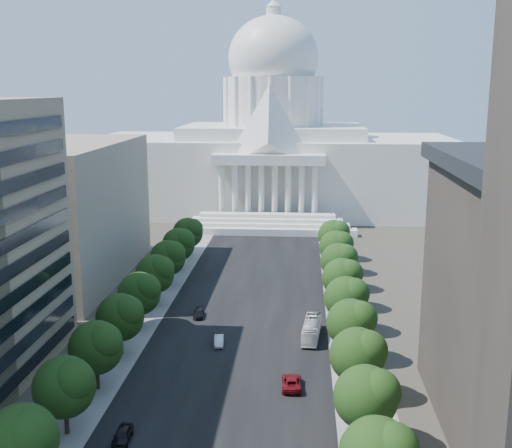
% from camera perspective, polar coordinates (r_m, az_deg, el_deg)
% --- Properties ---
extents(road_asphalt, '(30.00, 260.00, 0.01)m').
position_cam_1_polar(road_asphalt, '(130.74, -0.54, -6.47)').
color(road_asphalt, black).
rests_on(road_asphalt, ground).
extents(sidewalk_left, '(8.00, 260.00, 0.02)m').
position_cam_1_polar(sidewalk_left, '(133.58, -8.74, -6.20)').
color(sidewalk_left, gray).
rests_on(sidewalk_left, ground).
extents(sidewalk_right, '(8.00, 260.00, 0.02)m').
position_cam_1_polar(sidewalk_right, '(130.62, 7.85, -6.60)').
color(sidewalk_right, gray).
rests_on(sidewalk_right, ground).
extents(capitol, '(120.00, 56.00, 73.00)m').
position_cam_1_polar(capitol, '(219.74, 1.50, 6.42)').
color(capitol, white).
rests_on(capitol, ground).
extents(office_block_left_far, '(38.00, 52.00, 30.00)m').
position_cam_1_polar(office_block_left_far, '(148.11, -19.06, 1.07)').
color(office_block_left_far, gray).
rests_on(office_block_left_far, ground).
extents(tree_l_b, '(7.79, 7.60, 9.97)m').
position_cam_1_polar(tree_l_b, '(72.80, -19.95, -17.52)').
color(tree_l_b, '#33261C').
rests_on(tree_l_b, ground).
extents(tree_l_c, '(7.79, 7.60, 9.97)m').
position_cam_1_polar(tree_l_c, '(82.58, -16.50, -13.60)').
color(tree_l_c, '#33261C').
rests_on(tree_l_c, ground).
extents(tree_l_d, '(7.79, 7.60, 9.97)m').
position_cam_1_polar(tree_l_d, '(92.89, -13.89, -10.50)').
color(tree_l_d, '#33261C').
rests_on(tree_l_d, ground).
extents(tree_l_e, '(7.79, 7.60, 9.97)m').
position_cam_1_polar(tree_l_e, '(103.56, -11.84, -8.01)').
color(tree_l_e, '#33261C').
rests_on(tree_l_e, ground).
extents(tree_l_f, '(7.79, 7.60, 9.97)m').
position_cam_1_polar(tree_l_f, '(114.50, -10.20, -5.98)').
color(tree_l_f, '#33261C').
rests_on(tree_l_f, ground).
extents(tree_l_g, '(7.79, 7.60, 9.97)m').
position_cam_1_polar(tree_l_g, '(125.63, -8.86, -4.31)').
color(tree_l_g, '#33261C').
rests_on(tree_l_g, ground).
extents(tree_l_h, '(7.79, 7.60, 9.97)m').
position_cam_1_polar(tree_l_h, '(136.90, -7.74, -2.91)').
color(tree_l_h, '#33261C').
rests_on(tree_l_h, ground).
extents(tree_l_i, '(7.79, 7.60, 9.97)m').
position_cam_1_polar(tree_l_i, '(148.29, -6.79, -1.72)').
color(tree_l_i, '#33261C').
rests_on(tree_l_i, ground).
extents(tree_l_j, '(7.79, 7.60, 9.97)m').
position_cam_1_polar(tree_l_j, '(159.77, -5.98, -0.70)').
color(tree_l_j, '#33261C').
rests_on(tree_l_j, ground).
extents(tree_r_c, '(7.79, 7.60, 9.97)m').
position_cam_1_polar(tree_r_c, '(78.12, 9.99, -14.81)').
color(tree_r_c, '#33261C').
rests_on(tree_r_c, ground).
extents(tree_r_d, '(7.79, 7.60, 9.97)m').
position_cam_1_polar(tree_r_d, '(88.95, 9.22, -11.33)').
color(tree_r_d, '#33261C').
rests_on(tree_r_d, ground).
extents(tree_r_e, '(7.79, 7.60, 9.97)m').
position_cam_1_polar(tree_r_e, '(100.04, 8.64, -8.61)').
color(tree_r_e, '#33261C').
rests_on(tree_r_e, ground).
extents(tree_r_f, '(7.79, 7.60, 9.97)m').
position_cam_1_polar(tree_r_f, '(111.32, 8.18, -6.44)').
color(tree_r_f, '#33261C').
rests_on(tree_r_f, ground).
extents(tree_r_g, '(7.79, 7.60, 9.97)m').
position_cam_1_polar(tree_r_g, '(122.74, 7.81, -4.67)').
color(tree_r_g, '#33261C').
rests_on(tree_r_g, ground).
extents(tree_r_h, '(7.79, 7.60, 9.97)m').
position_cam_1_polar(tree_r_h, '(134.26, 7.50, -3.20)').
color(tree_r_h, '#33261C').
rests_on(tree_r_h, ground).
extents(tree_r_i, '(7.79, 7.60, 9.97)m').
position_cam_1_polar(tree_r_i, '(145.86, 7.24, -1.96)').
color(tree_r_i, '#33261C').
rests_on(tree_r_i, ground).
extents(tree_r_j, '(7.79, 7.60, 9.97)m').
position_cam_1_polar(tree_r_j, '(157.51, 7.02, -0.91)').
color(tree_r_j, '#33261C').
rests_on(tree_r_j, ground).
extents(streetlight_b, '(2.61, 0.44, 9.00)m').
position_cam_1_polar(streetlight_b, '(77.87, 11.22, -15.48)').
color(streetlight_b, gray).
rests_on(streetlight_b, ground).
extents(streetlight_c, '(2.61, 0.44, 9.00)m').
position_cam_1_polar(streetlight_c, '(100.58, 9.52, -8.91)').
color(streetlight_c, gray).
rests_on(streetlight_c, ground).
extents(streetlight_d, '(2.61, 0.44, 9.00)m').
position_cam_1_polar(streetlight_d, '(124.17, 8.49, -4.79)').
color(streetlight_d, gray).
rests_on(streetlight_d, ground).
extents(streetlight_e, '(2.61, 0.44, 9.00)m').
position_cam_1_polar(streetlight_e, '(148.23, 7.79, -2.00)').
color(streetlight_e, gray).
rests_on(streetlight_e, ground).
extents(streetlight_f, '(2.61, 0.44, 9.00)m').
position_cam_1_polar(streetlight_f, '(172.55, 7.30, 0.01)').
color(streetlight_f, gray).
rests_on(streetlight_f, ground).
extents(car_dark_a, '(2.09, 4.84, 1.62)m').
position_cam_1_polar(car_dark_a, '(82.22, -11.78, -17.90)').
color(car_dark_a, black).
rests_on(car_dark_a, ground).
extents(car_silver, '(2.01, 4.48, 1.43)m').
position_cam_1_polar(car_silver, '(107.24, -3.32, -10.34)').
color(car_silver, '#B6BABE').
rests_on(car_silver, ground).
extents(car_red, '(2.88, 5.95, 1.63)m').
position_cam_1_polar(car_red, '(93.15, 3.18, -13.88)').
color(car_red, maroon).
rests_on(car_red, ground).
extents(car_dark_b, '(2.23, 4.65, 1.31)m').
position_cam_1_polar(car_dark_b, '(119.79, -5.13, -7.95)').
color(car_dark_b, black).
rests_on(car_dark_b, ground).
extents(city_bus, '(3.61, 11.17, 3.06)m').
position_cam_1_polar(city_bus, '(110.05, 4.96, -9.31)').
color(city_bus, silver).
rests_on(city_bus, ground).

